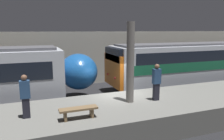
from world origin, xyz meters
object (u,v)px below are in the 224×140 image
(train_boxy, at_px, (206,64))
(person_walking, at_px, (156,81))
(platform_bench, at_px, (79,110))
(support_pillar_near, at_px, (130,63))
(person_waiting, at_px, (25,95))

(train_boxy, height_order, person_walking, train_boxy)
(person_walking, relative_size, platform_bench, 1.21)
(support_pillar_near, height_order, train_boxy, support_pillar_near)
(train_boxy, relative_size, person_waiting, 9.54)
(person_waiting, distance_m, platform_bench, 2.16)
(platform_bench, bearing_deg, person_waiting, 156.75)
(person_waiting, bearing_deg, person_walking, 1.03)
(support_pillar_near, xyz_separation_m, platform_bench, (-2.75, -1.15, -1.57))
(person_waiting, height_order, person_walking, person_walking)
(person_waiting, xyz_separation_m, person_walking, (5.97, 0.11, 0.04))
(support_pillar_near, distance_m, train_boxy, 10.22)
(person_walking, xyz_separation_m, platform_bench, (-4.07, -0.93, -0.63))
(support_pillar_near, bearing_deg, person_walking, -9.76)
(person_waiting, relative_size, platform_bench, 1.16)
(support_pillar_near, bearing_deg, train_boxy, 26.87)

